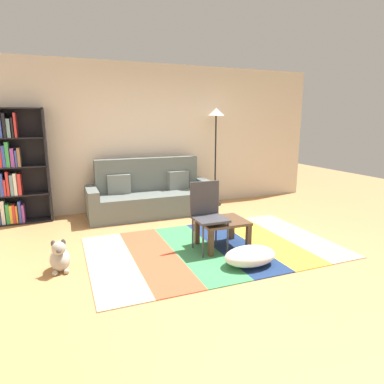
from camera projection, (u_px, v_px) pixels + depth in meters
The scene contains 11 objects.
ground_plane at pixel (210, 251), 4.32m from camera, with size 14.00×14.00×0.00m, color #B27F4C.
back_wall at pixel (155, 137), 6.34m from camera, with size 6.80×0.10×2.70m, color beige.
rug at pixel (213, 247), 4.44m from camera, with size 3.25×2.03×0.01m.
couch at pixel (151, 196), 5.99m from camera, with size 2.26×0.80×1.00m.
bookshelf at pixel (11, 169), 5.32m from camera, with size 0.90×0.28×1.88m.
coffee_table at pixel (222, 225), 4.39m from camera, with size 0.62×0.53×0.37m.
pouf at pixel (250, 256), 3.87m from camera, with size 0.64×0.40×0.22m, color white.
dog at pixel (60, 258), 3.72m from camera, with size 0.22×0.35×0.40m.
standing_lamp at pixel (216, 125), 6.36m from camera, with size 0.32×0.32×1.90m.
tv_remote at pixel (218, 219), 4.38m from camera, with size 0.04×0.15×0.02m, color black.
folding_chair at pixel (207, 210), 4.28m from camera, with size 0.40×0.40×0.90m.
Camera 1 is at (-1.72, -3.68, 1.68)m, focal length 30.95 mm.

